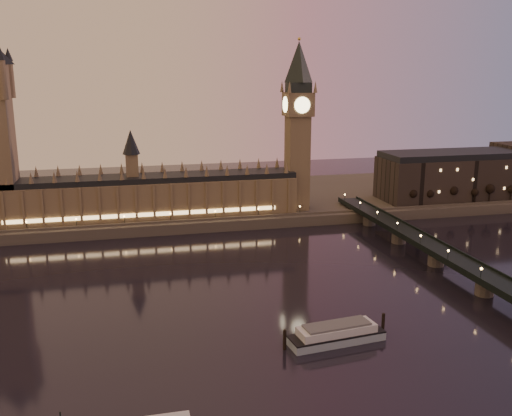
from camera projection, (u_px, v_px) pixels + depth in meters
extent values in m
plane|color=black|center=(258.00, 298.00, 234.08)|extent=(700.00, 700.00, 0.00)
cube|color=#423D35|center=(244.00, 200.00, 396.17)|extent=(560.00, 130.00, 6.00)
cube|color=brown|center=(144.00, 199.00, 335.55)|extent=(180.00, 26.00, 22.00)
cube|color=black|center=(143.00, 178.00, 332.59)|extent=(180.00, 22.00, 3.20)
cube|color=#FFCC7F|center=(146.00, 215.00, 324.18)|extent=(153.00, 0.25, 2.20)
cube|color=brown|center=(297.00, 163.00, 352.45)|extent=(13.00, 13.00, 58.00)
cube|color=brown|center=(298.00, 104.00, 344.02)|extent=(16.00, 16.00, 14.00)
cylinder|color=#FFEAA5|center=(302.00, 105.00, 336.28)|extent=(9.60, 0.35, 9.60)
cylinder|color=#FFEAA5|center=(285.00, 105.00, 342.18)|extent=(0.35, 9.60, 9.60)
cube|color=black|center=(298.00, 87.00, 341.67)|extent=(13.00, 13.00, 6.00)
cone|color=black|center=(299.00, 62.00, 338.16)|extent=(17.68, 17.68, 24.00)
sphere|color=gold|center=(299.00, 39.00, 335.11)|extent=(2.00, 2.00, 2.00)
cube|color=black|center=(459.00, 262.00, 252.88)|extent=(13.00, 260.00, 2.00)
cube|color=black|center=(447.00, 260.00, 251.11)|extent=(0.60, 260.00, 1.00)
cube|color=black|center=(472.00, 258.00, 253.94)|extent=(0.60, 260.00, 1.00)
cube|color=black|center=(460.00, 177.00, 388.16)|extent=(110.00, 36.00, 28.00)
cube|color=black|center=(462.00, 154.00, 384.41)|extent=(108.00, 34.00, 4.00)
cylinder|color=black|center=(410.00, 201.00, 363.19)|extent=(0.70, 0.70, 7.90)
sphere|color=black|center=(411.00, 195.00, 362.23)|extent=(5.26, 5.26, 5.26)
cylinder|color=black|center=(431.00, 200.00, 366.48)|extent=(0.70, 0.70, 7.90)
sphere|color=black|center=(431.00, 194.00, 365.52)|extent=(5.26, 5.26, 5.26)
cylinder|color=black|center=(451.00, 199.00, 369.77)|extent=(0.70, 0.70, 7.90)
sphere|color=black|center=(452.00, 192.00, 368.81)|extent=(5.26, 5.26, 5.26)
cylinder|color=black|center=(471.00, 197.00, 373.06)|extent=(0.70, 0.70, 7.90)
sphere|color=black|center=(472.00, 191.00, 372.10)|extent=(5.26, 5.26, 5.26)
cylinder|color=black|center=(491.00, 196.00, 376.35)|extent=(0.70, 0.70, 7.90)
sphere|color=black|center=(492.00, 190.00, 375.39)|extent=(5.26, 5.26, 5.26)
cylinder|color=black|center=(510.00, 195.00, 379.64)|extent=(0.70, 0.70, 7.90)
sphere|color=black|center=(511.00, 189.00, 378.68)|extent=(5.26, 5.26, 5.26)
cube|color=#91A8B9|center=(336.00, 338.00, 195.48)|extent=(34.52, 13.24, 2.73)
cube|color=black|center=(336.00, 334.00, 195.10)|extent=(34.52, 13.24, 0.53)
cube|color=silver|center=(337.00, 329.00, 194.71)|extent=(28.13, 11.48, 2.73)
cube|color=#595B5E|center=(337.00, 325.00, 194.31)|extent=(23.83, 9.95, 0.74)
cylinder|color=black|center=(285.00, 340.00, 189.64)|extent=(1.16, 1.16, 7.15)
cylinder|color=black|center=(383.00, 323.00, 202.17)|extent=(1.16, 1.16, 7.15)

